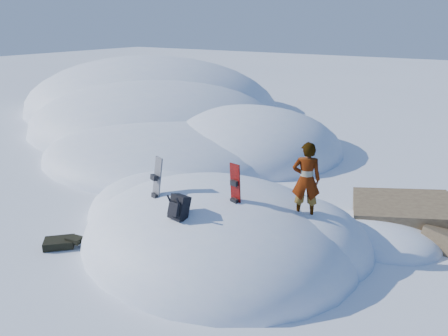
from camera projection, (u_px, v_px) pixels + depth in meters
The scene contains 9 objects.
ground at pixel (216, 243), 10.78m from camera, with size 120.00×120.00×0.00m, color white.
snow_mound at pixel (216, 238), 11.06m from camera, with size 8.00×6.00×3.00m.
snow_ridge at pixel (159, 120), 23.98m from camera, with size 21.50×18.50×6.40m.
rock_outcrop at pixel (401, 233), 11.24m from camera, with size 4.68×4.41×1.68m.
snowboard_red at pixel (235, 194), 9.57m from camera, with size 0.28×0.20×1.43m.
snowboard_dark at pixel (156, 188), 10.11m from camera, with size 0.36×0.34×1.51m.
backpack at pixel (178, 207), 9.09m from camera, with size 0.41×0.48×0.61m.
gear_pile at pixel (62, 242), 10.57m from camera, with size 0.94×0.83×0.25m.
person at pixel (306, 180), 9.42m from camera, with size 0.62×0.41×1.69m, color slate.
Camera 1 is at (5.40, -7.95, 5.23)m, focal length 35.00 mm.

